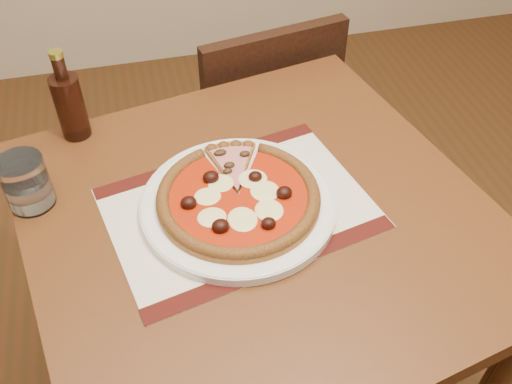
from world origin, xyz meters
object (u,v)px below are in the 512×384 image
table (259,248)px  water_glass (26,183)px  plate (239,204)px  pizza (238,197)px  bottle (70,104)px  chair_far (258,127)px

table → water_glass: (-0.39, 0.12, 0.15)m
table → plate: plate is taller
pizza → water_glass: 0.37m
pizza → plate: bearing=86.7°
plate → bottle: bearing=133.6°
table → chair_far: chair_far is taller
plate → water_glass: (-0.36, 0.11, 0.04)m
chair_far → pizza: chair_far is taller
chair_far → bottle: bottle is taller
plate → water_glass: bearing=163.6°
chair_far → plate: chair_far is taller
bottle → plate: bearing=-46.4°
bottle → water_glass: bearing=-114.3°
pizza → bottle: size_ratio=1.50×
chair_far → water_glass: size_ratio=8.22×
pizza → chair_far: bearing=72.4°
chair_far → water_glass: water_glass is taller
bottle → table: bearing=-44.7°
chair_far → plate: bearing=61.6°
plate → bottle: 0.40m
plate → water_glass: water_glass is taller
plate → pizza: 0.02m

